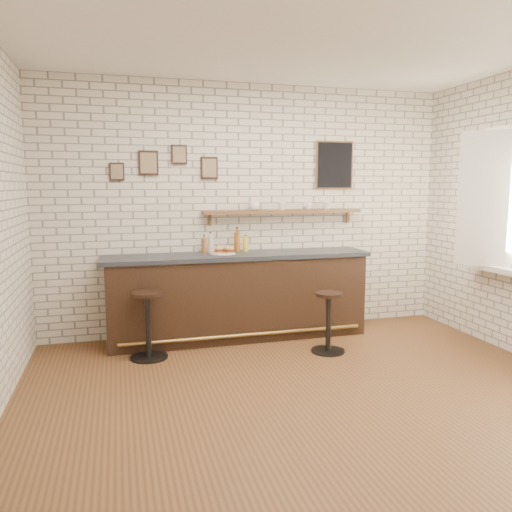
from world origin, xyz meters
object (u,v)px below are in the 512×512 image
object	(u,v)px
bar_stool_right	(328,320)
shelf_cup_a	(254,206)
sandwich_plate	(224,253)
bitters_bottle_amber	(237,242)
bar_counter	(239,296)
bitters_bottle_brown	(204,245)
bar_stool_left	(148,323)
condiment_bottle_yellow	(246,244)
shelf_cup_b	(282,206)
shelf_cup_d	(326,206)
shelf_cup_c	(308,206)
ciabatta_sandwich	(224,250)
bitters_bottle_white	(211,244)

from	to	relation	value
bar_stool_right	shelf_cup_a	size ratio (longest dim) A/B	5.17
sandwich_plate	bitters_bottle_amber	bearing A→B (deg)	36.76
bar_counter	bitters_bottle_brown	xyz separation A→B (m)	(-0.37, 0.16, 0.59)
bar_stool_right	shelf_cup_a	bearing A→B (deg)	120.46
bar_counter	bar_stool_right	size ratio (longest dim) A/B	4.71
bitters_bottle_amber	bar_stool_left	xyz separation A→B (m)	(-1.10, -0.61, -0.75)
shelf_cup_a	condiment_bottle_yellow	bearing A→B (deg)	165.12
shelf_cup_a	shelf_cup_b	size ratio (longest dim) A/B	1.20
bitters_bottle_brown	shelf_cup_b	size ratio (longest dim) A/B	2.05
bitters_bottle_brown	shelf_cup_d	world-z (taller)	shelf_cup_d
shelf_cup_a	shelf_cup_c	bearing A→B (deg)	-35.00
bitters_bottle_brown	ciabatta_sandwich	bearing A→B (deg)	-34.69
bar_stool_right	condiment_bottle_yellow	bearing A→B (deg)	126.56
bitters_bottle_amber	ciabatta_sandwich	bearing A→B (deg)	-141.73
sandwich_plate	bar_stool_right	distance (m)	1.42
bar_counter	bitters_bottle_white	bearing A→B (deg)	152.09
condiment_bottle_yellow	shelf_cup_a	world-z (taller)	shelf_cup_a
shelf_cup_c	shelf_cup_d	size ratio (longest dim) A/B	1.14
bar_counter	shelf_cup_a	distance (m)	1.09
shelf_cup_b	shelf_cup_d	xyz separation A→B (m)	(0.59, 0.00, -0.00)
sandwich_plate	bar_stool_right	xyz separation A→B (m)	(0.99, -0.78, -0.66)
bar_stool_left	shelf_cup_c	size ratio (longest dim) A/B	6.38
bitters_bottle_white	bar_stool_right	bearing A→B (deg)	-39.80
shelf_cup_d	bar_stool_left	bearing A→B (deg)	-167.67
condiment_bottle_yellow	bar_stool_left	world-z (taller)	condiment_bottle_yellow
ciabatta_sandwich	bitters_bottle_amber	world-z (taller)	bitters_bottle_amber
bitters_bottle_white	shelf_cup_b	size ratio (longest dim) A/B	2.29
bitters_bottle_amber	bar_counter	bearing A→B (deg)	-98.29
bitters_bottle_brown	bar_stool_right	distance (m)	1.68
bar_stool_right	shelf_cup_d	size ratio (longest dim) A/B	6.76
bitters_bottle_amber	shelf_cup_c	distance (m)	1.00
ciabatta_sandwich	shelf_cup_d	size ratio (longest dim) A/B	2.63
bitters_bottle_white	shelf_cup_a	bearing A→B (deg)	4.52
bar_counter	bar_stool_right	bearing A→B (deg)	-43.35
shelf_cup_a	shelf_cup_d	xyz separation A→B (m)	(0.94, 0.00, -0.00)
bar_counter	ciabatta_sandwich	xyz separation A→B (m)	(-0.16, 0.01, 0.55)
bar_counter	shelf_cup_d	world-z (taller)	shelf_cup_d
sandwich_plate	bitters_bottle_white	distance (m)	0.21
shelf_cup_a	bar_stool_right	bearing A→B (deg)	-94.54
bitters_bottle_brown	shelf_cup_c	xyz separation A→B (m)	(1.31, 0.04, 0.45)
bitters_bottle_brown	shelf_cup_c	world-z (taller)	shelf_cup_c
sandwich_plate	bar_stool_left	size ratio (longest dim) A/B	0.39
bitters_bottle_brown	shelf_cup_d	xyz separation A→B (m)	(1.56, 0.04, 0.45)
bitters_bottle_amber	shelf_cup_b	size ratio (longest dim) A/B	2.79
bitters_bottle_brown	shelf_cup_a	xyz separation A→B (m)	(0.62, 0.04, 0.45)
bar_stool_left	shelf_cup_a	bearing A→B (deg)	26.20
ciabatta_sandwich	bar_stool_right	size ratio (longest dim) A/B	0.39
bar_stool_right	shelf_cup_a	world-z (taller)	shelf_cup_a
shelf_cup_d	shelf_cup_a	bearing A→B (deg)	176.29
condiment_bottle_yellow	shelf_cup_a	bearing A→B (deg)	20.12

